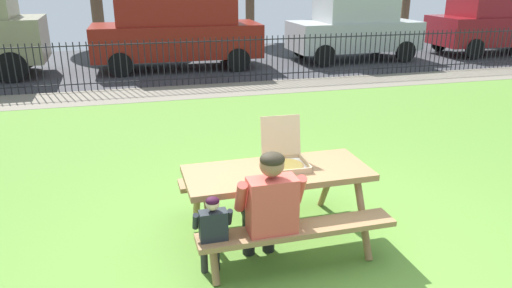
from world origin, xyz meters
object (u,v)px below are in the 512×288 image
adult_at_table (269,206)px  parked_car_center (177,29)px  pizza_box_open (285,156)px  parked_car_far_right (501,20)px  parked_car_right (354,27)px  picnic_table_foreground (277,186)px  child_at_table (212,230)px

adult_at_table → parked_car_center: 10.17m
pizza_box_open → parked_car_far_right: bearing=41.9°
parked_car_right → parked_car_far_right: 5.30m
picnic_table_foreground → parked_car_center: 9.66m
picnic_table_foreground → parked_car_far_right: size_ratio=0.39×
adult_at_table → child_at_table: size_ratio=1.39×
adult_at_table → pizza_box_open: bearing=61.1°
child_at_table → parked_car_far_right: parked_car_far_right is taller
child_at_table → parked_car_far_right: size_ratio=0.18×
adult_at_table → parked_car_far_right: size_ratio=0.26×
pizza_box_open → child_at_table: size_ratio=0.55×
pizza_box_open → adult_at_table: 0.73m
adult_at_table → parked_car_far_right: 14.95m
parked_car_center → parked_car_far_right: size_ratio=1.00×
parked_car_center → parked_car_far_right: bearing=0.0°
parked_car_center → pizza_box_open: bearing=-89.5°
adult_at_table → parked_car_right: (5.66, 10.15, 0.35)m
pizza_box_open → picnic_table_foreground: bearing=-134.0°
adult_at_table → parked_car_center: bearing=88.6°
pizza_box_open → adult_at_table: (-0.34, -0.62, -0.20)m
child_at_table → adult_at_table: bearing=3.9°
parked_car_far_right → adult_at_table: bearing=-137.2°
picnic_table_foreground → child_at_table: 0.92m
parked_car_center → parked_car_right: 5.40m
parked_car_far_right → parked_car_right: bearing=180.0°
parked_car_center → parked_car_right: size_ratio=1.17×
child_at_table → parked_car_far_right: 15.36m
pizza_box_open → parked_car_center: size_ratio=0.10×
pizza_box_open → parked_car_far_right: (10.62, 9.54, 0.24)m
parked_car_center → picnic_table_foreground: bearing=-90.1°
parked_car_center → parked_car_right: bearing=0.0°
picnic_table_foreground → child_at_table: bearing=-144.0°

